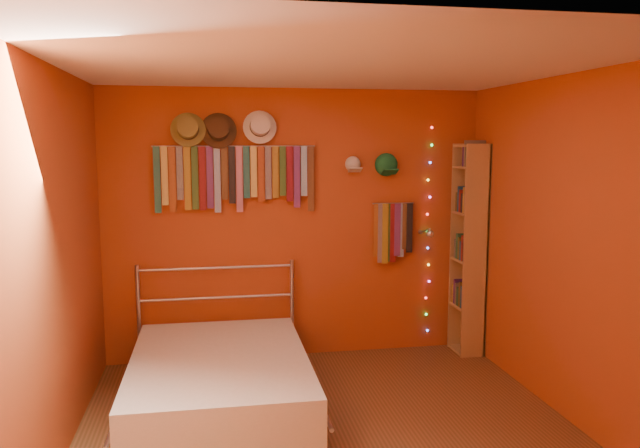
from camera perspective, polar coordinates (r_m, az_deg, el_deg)
ground at (r=4.51m, az=1.17°, el=-19.06°), size 3.50×3.50×0.00m
back_wall at (r=5.81m, az=-2.20°, el=-0.06°), size 3.50×0.02×2.50m
right_wall at (r=4.76m, az=22.34°, el=-2.31°), size 0.02×3.50×2.50m
left_wall at (r=4.14m, az=-23.34°, el=-3.80°), size 0.02×3.50×2.50m
ceiling at (r=4.06m, az=1.27°, el=14.35°), size 3.50×3.50×0.02m
tie_rack at (r=5.65m, az=-7.86°, el=4.51°), size 1.45×0.03×0.60m
small_tie_rack at (r=5.95m, az=6.65°, el=-0.56°), size 0.40×0.03×0.58m
fedora_olive at (r=5.61m, az=-11.98°, el=8.52°), size 0.31×0.17×0.30m
fedora_brown at (r=5.60m, az=-9.25°, el=8.52°), size 0.32×0.17×0.32m
fedora_white at (r=5.62m, az=-5.50°, el=8.90°), size 0.30×0.16×0.30m
cap_white at (r=5.80m, az=3.02°, el=5.48°), size 0.16×0.20×0.16m
cap_green at (r=5.89m, az=6.08°, el=5.40°), size 0.20×0.25×0.20m
fairy_lights at (r=6.09m, az=9.89°, el=-0.65°), size 0.06×0.02×2.00m
reading_lamp at (r=5.88m, az=9.90°, el=-0.85°), size 0.07×0.32×0.09m
bookshelf at (r=6.09m, az=13.76°, el=-2.13°), size 0.25×0.34×2.00m
bed at (r=4.96m, az=-9.14°, el=-13.84°), size 1.42×1.94×0.94m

